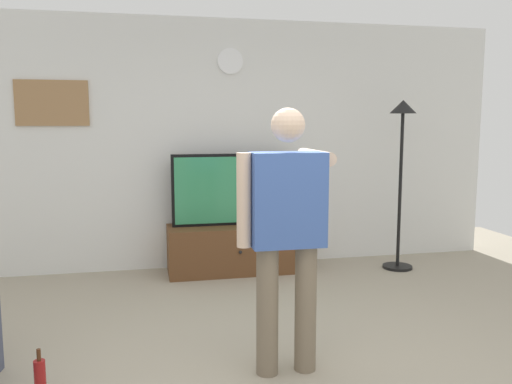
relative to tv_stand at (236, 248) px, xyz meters
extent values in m
cube|color=silver|center=(-0.12, 0.35, 1.10)|extent=(6.40, 0.10, 2.70)
cube|color=brown|center=(0.00, 0.00, 0.00)|extent=(1.44, 0.51, 0.51)
sphere|color=black|center=(0.00, -0.27, 0.03)|extent=(0.04, 0.04, 0.04)
cube|color=black|center=(0.00, 0.05, 0.63)|extent=(1.34, 0.06, 0.76)
cube|color=#338C59|center=(0.00, 0.02, 0.63)|extent=(1.28, 0.01, 0.70)
cylinder|color=white|center=(0.00, 0.29, 1.99)|extent=(0.27, 0.03, 0.27)
cube|color=#997047|center=(-1.83, 0.30, 1.54)|extent=(0.71, 0.04, 0.46)
cylinder|color=black|center=(1.76, -0.25, -0.24)|extent=(0.32, 0.32, 0.03)
cylinder|color=black|center=(1.76, -0.25, 0.61)|extent=(0.04, 0.04, 1.66)
cone|color=black|center=(1.76, -0.25, 1.51)|extent=(0.28, 0.28, 0.14)
cylinder|color=#7A6B56|center=(-0.21, -2.33, 0.16)|extent=(0.14, 0.14, 0.83)
cylinder|color=#7A6B56|center=(0.04, -2.33, 0.16)|extent=(0.14, 0.14, 0.83)
cube|color=#3F60AD|center=(-0.08, -2.33, 0.87)|extent=(0.46, 0.22, 0.59)
sphere|color=beige|center=(-0.08, -2.33, 1.33)|extent=(0.21, 0.21, 0.21)
cylinder|color=beige|center=(-0.36, -2.33, 0.87)|extent=(0.09, 0.09, 0.58)
cylinder|color=beige|center=(0.19, -2.04, 1.11)|extent=(0.09, 0.58, 0.09)
cube|color=white|center=(0.19, -1.72, 1.11)|extent=(0.04, 0.12, 0.04)
cylinder|color=maroon|center=(-1.57, -2.37, -0.13)|extent=(0.07, 0.07, 0.24)
cylinder|color=#4C2814|center=(-1.57, -2.37, 0.02)|extent=(0.02, 0.02, 0.07)
camera|label=1|loc=(-0.96, -5.45, 1.35)|focal=37.07mm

